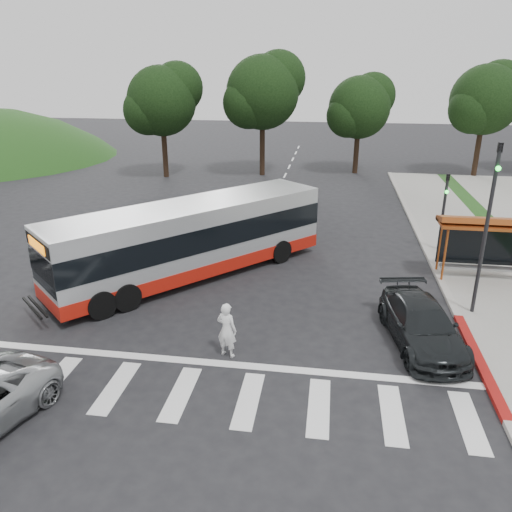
# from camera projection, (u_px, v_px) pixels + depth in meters

# --- Properties ---
(ground) EXTENTS (140.00, 140.00, 0.00)m
(ground) POSITION_uv_depth(u_px,v_px,m) (219.00, 314.00, 19.12)
(ground) COLOR black
(ground) RESTS_ON ground
(sidewalk_east) EXTENTS (4.00, 40.00, 0.12)m
(sidewalk_east) POSITION_uv_depth(u_px,v_px,m) (469.00, 255.00, 24.93)
(sidewalk_east) COLOR gray
(sidewalk_east) RESTS_ON ground
(curb_east) EXTENTS (0.30, 40.00, 0.15)m
(curb_east) POSITION_uv_depth(u_px,v_px,m) (427.00, 252.00, 25.20)
(curb_east) COLOR #9E9991
(curb_east) RESTS_ON ground
(curb_east_red) EXTENTS (0.32, 6.00, 0.15)m
(curb_east_red) POSITION_uv_depth(u_px,v_px,m) (479.00, 361.00, 15.98)
(curb_east_red) COLOR maroon
(curb_east_red) RESTS_ON ground
(crosswalk_ladder) EXTENTS (18.00, 2.60, 0.01)m
(crosswalk_ladder) POSITION_uv_depth(u_px,v_px,m) (181.00, 393.00, 14.51)
(crosswalk_ladder) COLOR silver
(crosswalk_ladder) RESTS_ON ground
(bus_shelter) EXTENTS (4.20, 1.60, 2.86)m
(bus_shelter) POSITION_uv_depth(u_px,v_px,m) (488.00, 229.00, 21.46)
(bus_shelter) COLOR #A1491A
(bus_shelter) RESTS_ON sidewalk_east
(traffic_signal_ne_tall) EXTENTS (0.18, 0.37, 6.50)m
(traffic_signal_ne_tall) POSITION_uv_depth(u_px,v_px,m) (488.00, 217.00, 17.75)
(traffic_signal_ne_tall) COLOR black
(traffic_signal_ne_tall) RESTS_ON ground
(traffic_signal_ne_short) EXTENTS (0.18, 0.37, 4.00)m
(traffic_signal_ne_short) POSITION_uv_depth(u_px,v_px,m) (444.00, 204.00, 24.71)
(traffic_signal_ne_short) COLOR black
(traffic_signal_ne_short) RESTS_ON ground
(tree_ne_a) EXTENTS (6.16, 5.74, 9.30)m
(tree_ne_a) POSITION_uv_depth(u_px,v_px,m) (486.00, 98.00, 40.45)
(tree_ne_a) COLOR black
(tree_ne_a) RESTS_ON parking_lot
(tree_north_a) EXTENTS (6.60, 6.15, 10.17)m
(tree_north_a) POSITION_uv_depth(u_px,v_px,m) (264.00, 91.00, 40.97)
(tree_north_a) COLOR black
(tree_north_a) RESTS_ON ground
(tree_north_b) EXTENTS (5.72, 5.33, 8.43)m
(tree_north_b) POSITION_uv_depth(u_px,v_px,m) (360.00, 106.00, 42.12)
(tree_north_b) COLOR black
(tree_north_b) RESTS_ON ground
(tree_north_c) EXTENTS (6.16, 5.74, 9.30)m
(tree_north_c) POSITION_uv_depth(u_px,v_px,m) (163.00, 100.00, 40.48)
(tree_north_c) COLOR black
(tree_north_c) RESTS_ON ground
(transit_bus) EXTENTS (10.70, 11.45, 3.33)m
(transit_bus) POSITION_uv_depth(u_px,v_px,m) (192.00, 241.00, 22.09)
(transit_bus) COLOR #A8AAAD
(transit_bus) RESTS_ON ground
(pedestrian) EXTENTS (0.80, 0.64, 1.89)m
(pedestrian) POSITION_uv_depth(u_px,v_px,m) (227.00, 330.00, 16.09)
(pedestrian) COLOR white
(pedestrian) RESTS_ON ground
(dark_sedan) EXTENTS (2.88, 5.28, 1.45)m
(dark_sedan) POSITION_uv_depth(u_px,v_px,m) (422.00, 324.00, 16.88)
(dark_sedan) COLOR black
(dark_sedan) RESTS_ON ground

